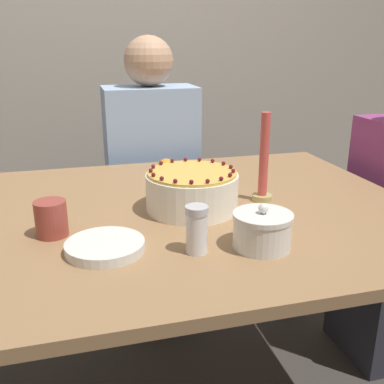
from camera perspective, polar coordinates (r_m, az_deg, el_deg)
wall_behind at (r=2.61m, az=-10.93°, el=19.63°), size 8.00×0.05×2.60m
dining_table at (r=1.35m, az=-4.30°, el=-6.45°), size 1.55×1.09×0.77m
cake at (r=1.30m, az=0.00°, el=0.16°), size 0.27×0.27×0.13m
sugar_bowl at (r=1.08m, az=8.91°, el=-4.81°), size 0.14×0.14×0.11m
sugar_shaker at (r=1.03m, az=0.60°, el=-4.76°), size 0.05×0.05×0.11m
plate_stack at (r=1.08m, az=-10.98°, el=-6.80°), size 0.19×0.19×0.02m
candle at (r=1.37m, az=9.07°, el=3.30°), size 0.06×0.06×0.27m
cup at (r=1.18m, az=-17.46°, el=-3.23°), size 0.08×0.08×0.09m
orange_fruit_0 at (r=1.62m, az=-3.28°, el=3.09°), size 0.07×0.07×0.07m
person_man_blue_shirt at (r=2.09m, az=-5.03°, el=-0.63°), size 0.40×0.34×1.27m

